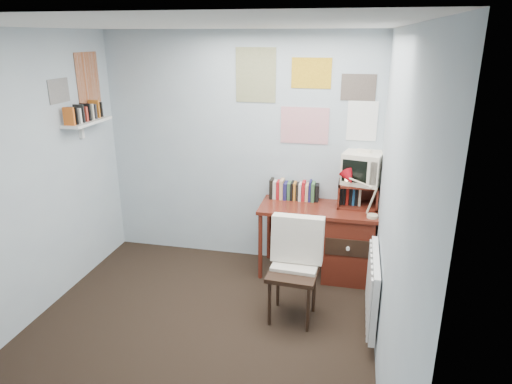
# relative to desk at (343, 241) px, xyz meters

# --- Properties ---
(ground) EXTENTS (3.50, 3.50, 0.00)m
(ground) POSITION_rel_desk_xyz_m (-1.17, -1.48, -0.41)
(ground) COLOR black
(ground) RESTS_ON ground
(back_wall) EXTENTS (3.00, 0.02, 2.50)m
(back_wall) POSITION_rel_desk_xyz_m (-1.17, 0.27, 0.84)
(back_wall) COLOR #B0C2C9
(back_wall) RESTS_ON ground
(left_wall) EXTENTS (0.02, 3.50, 2.50)m
(left_wall) POSITION_rel_desk_xyz_m (-2.67, -1.48, 0.84)
(left_wall) COLOR #B0C2C9
(left_wall) RESTS_ON ground
(right_wall) EXTENTS (0.02, 3.50, 2.50)m
(right_wall) POSITION_rel_desk_xyz_m (0.33, -1.48, 0.84)
(right_wall) COLOR #B0C2C9
(right_wall) RESTS_ON ground
(ceiling) EXTENTS (3.00, 3.50, 0.02)m
(ceiling) POSITION_rel_desk_xyz_m (-1.17, -1.48, 2.09)
(ceiling) COLOR white
(ceiling) RESTS_ON back_wall
(desk) EXTENTS (1.20, 0.55, 0.76)m
(desk) POSITION_rel_desk_xyz_m (0.00, 0.00, 0.00)
(desk) COLOR maroon
(desk) RESTS_ON ground
(desk_chair) EXTENTS (0.49, 0.47, 0.90)m
(desk_chair) POSITION_rel_desk_xyz_m (-0.40, -0.89, 0.05)
(desk_chair) COLOR black
(desk_chair) RESTS_ON ground
(desk_lamp) EXTENTS (0.31, 0.28, 0.39)m
(desk_lamp) POSITION_rel_desk_xyz_m (0.27, -0.18, 0.55)
(desk_lamp) COLOR red
(desk_lamp) RESTS_ON desk
(tv_riser) EXTENTS (0.40, 0.30, 0.25)m
(tv_riser) POSITION_rel_desk_xyz_m (0.12, 0.11, 0.48)
(tv_riser) COLOR maroon
(tv_riser) RESTS_ON desk
(crt_tv) EXTENTS (0.44, 0.41, 0.35)m
(crt_tv) POSITION_rel_desk_xyz_m (0.15, 0.13, 0.78)
(crt_tv) COLOR #EDE0C6
(crt_tv) RESTS_ON tv_riser
(book_row) EXTENTS (0.60, 0.14, 0.22)m
(book_row) POSITION_rel_desk_xyz_m (-0.51, 0.18, 0.46)
(book_row) COLOR maroon
(book_row) RESTS_ON desk
(radiator) EXTENTS (0.09, 0.80, 0.60)m
(radiator) POSITION_rel_desk_xyz_m (0.29, -0.93, 0.01)
(radiator) COLOR white
(radiator) RESTS_ON right_wall
(wall_shelf) EXTENTS (0.20, 0.62, 0.24)m
(wall_shelf) POSITION_rel_desk_xyz_m (-2.57, -0.38, 1.21)
(wall_shelf) COLOR white
(wall_shelf) RESTS_ON left_wall
(posters_back) EXTENTS (1.20, 0.01, 0.90)m
(posters_back) POSITION_rel_desk_xyz_m (-0.47, 0.26, 1.44)
(posters_back) COLOR white
(posters_back) RESTS_ON back_wall
(posters_left) EXTENTS (0.01, 0.70, 0.60)m
(posters_left) POSITION_rel_desk_xyz_m (-2.67, -0.38, 1.59)
(posters_left) COLOR white
(posters_left) RESTS_ON left_wall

